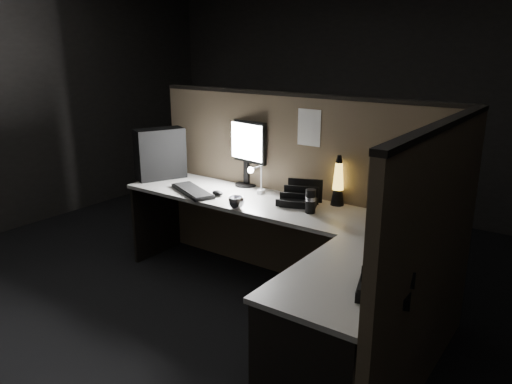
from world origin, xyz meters
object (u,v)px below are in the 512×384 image
Objects in this scene: keyboard at (193,191)px; monitor at (247,147)px; lava_lamp at (338,184)px; desk_phone at (385,285)px; pc_tower at (160,154)px.

monitor is at bearing 87.49° from keyboard.
lava_lamp is 1.41m from desk_phone.
lava_lamp reaches higher than keyboard.
keyboard is at bearing 141.76° from desk_phone.
monitor is 1.46× the size of lava_lamp.
keyboard is 2.06m from desk_phone.
monitor is at bearing 43.61° from pc_tower.
keyboard is 1.33× the size of lava_lamp.
desk_phone is at bearing 4.11° from pc_tower.
monitor reaches higher than keyboard.
desk_phone is (0.82, -1.14, -0.10)m from lava_lamp.
desk_phone is (1.92, -0.74, 0.04)m from keyboard.
pc_tower is 1.50× the size of desk_phone.
keyboard is 1.18m from lava_lamp.
lava_lamp is at bearing 6.73° from monitor.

